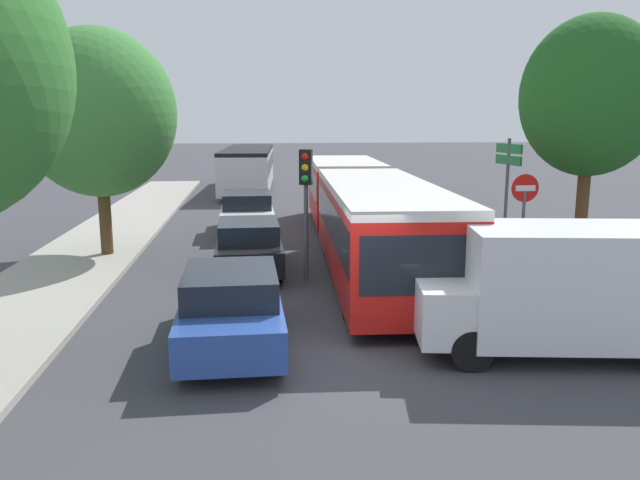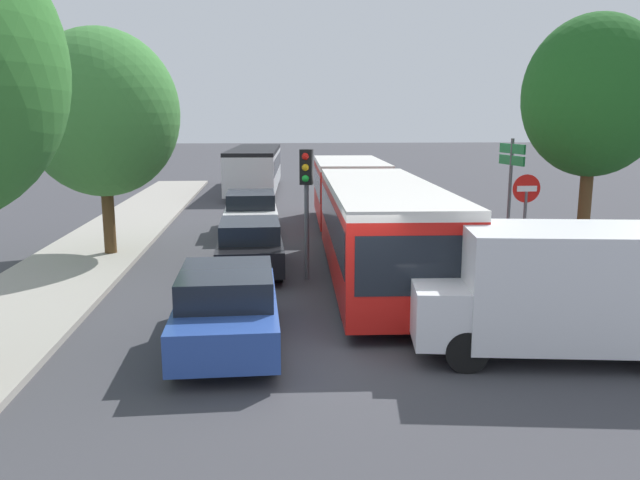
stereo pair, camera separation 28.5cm
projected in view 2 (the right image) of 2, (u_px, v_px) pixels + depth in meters
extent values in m
plane|color=#3D3D42|center=(331.00, 355.00, 11.16)|extent=(200.00, 200.00, 0.00)
cube|color=#9E998E|center=(121.00, 230.00, 23.42)|extent=(3.20, 36.22, 0.14)
cube|color=red|center=(381.00, 232.00, 15.94)|extent=(3.00, 9.72, 2.08)
cube|color=black|center=(381.00, 218.00, 15.87)|extent=(3.01, 9.34, 0.91)
cube|color=silver|center=(381.00, 188.00, 15.72)|extent=(3.00, 9.72, 0.20)
cube|color=red|center=(349.00, 191.00, 24.88)|extent=(2.87, 6.69, 2.08)
cube|color=black|center=(349.00, 182.00, 24.81)|extent=(2.88, 6.43, 0.91)
cube|color=silver|center=(349.00, 163.00, 24.66)|extent=(2.87, 6.69, 0.20)
cylinder|color=black|center=(359.00, 204.00, 21.16)|extent=(1.95, 1.10, 1.91)
cube|color=black|center=(417.00, 266.00, 11.22)|extent=(2.27, 0.20, 1.11)
cylinder|color=black|center=(451.00, 295.00, 13.12)|extent=(0.35, 1.03, 1.01)
cylinder|color=black|center=(349.00, 297.00, 13.03)|extent=(0.35, 1.03, 1.01)
cylinder|color=black|center=(401.00, 240.00, 19.16)|extent=(0.35, 1.03, 1.01)
cylinder|color=black|center=(331.00, 240.00, 19.07)|extent=(0.35, 1.03, 1.01)
cylinder|color=black|center=(376.00, 211.00, 25.08)|extent=(0.35, 1.03, 1.01)
cylinder|color=black|center=(322.00, 212.00, 24.99)|extent=(0.35, 1.03, 1.01)
cube|color=silver|center=(256.00, 169.00, 36.42)|extent=(3.19, 11.74, 2.02)
cube|color=black|center=(255.00, 163.00, 36.35)|extent=(3.18, 11.16, 0.85)
cube|color=black|center=(255.00, 150.00, 36.20)|extent=(3.19, 11.74, 0.20)
cylinder|color=black|center=(243.00, 176.00, 40.29)|extent=(0.36, 1.03, 1.01)
cylinder|color=black|center=(277.00, 176.00, 40.36)|extent=(0.36, 1.03, 1.01)
cylinder|color=black|center=(231.00, 189.00, 33.11)|extent=(0.36, 1.03, 1.01)
cylinder|color=black|center=(272.00, 189.00, 33.18)|extent=(0.36, 1.03, 1.01)
cube|color=#284799|center=(228.00, 314.00, 11.56)|extent=(1.87, 4.27, 0.69)
cube|color=black|center=(226.00, 284.00, 11.35)|extent=(1.69, 2.25, 0.53)
cylinder|color=black|center=(194.00, 308.00, 12.86)|extent=(0.23, 0.65, 0.65)
cylinder|color=black|center=(267.00, 306.00, 13.02)|extent=(0.23, 0.65, 0.65)
cylinder|color=black|center=(178.00, 357.00, 10.21)|extent=(0.23, 0.65, 0.65)
cylinder|color=black|center=(270.00, 354.00, 10.37)|extent=(0.23, 0.65, 0.65)
cube|color=black|center=(250.00, 250.00, 17.26)|extent=(1.81, 4.13, 0.66)
cube|color=black|center=(250.00, 230.00, 17.05)|extent=(1.64, 2.18, 0.51)
cylinder|color=black|center=(226.00, 251.00, 18.52)|extent=(0.23, 0.63, 0.62)
cylinder|color=black|center=(275.00, 250.00, 18.67)|extent=(0.23, 0.63, 0.62)
cylinder|color=black|center=(222.00, 272.00, 15.96)|extent=(0.23, 0.63, 0.62)
cylinder|color=black|center=(279.00, 270.00, 16.10)|extent=(0.23, 0.63, 0.62)
cube|color=white|center=(251.00, 216.00, 23.06)|extent=(1.94, 4.43, 0.71)
cube|color=black|center=(251.00, 200.00, 22.84)|extent=(1.75, 2.33, 0.54)
cylinder|color=black|center=(231.00, 218.00, 24.41)|extent=(0.24, 0.67, 0.67)
cylinder|color=black|center=(271.00, 218.00, 24.57)|extent=(0.24, 0.67, 0.67)
cylinder|color=black|center=(228.00, 231.00, 21.66)|extent=(0.24, 0.67, 0.67)
cylinder|color=black|center=(274.00, 230.00, 21.82)|extent=(0.24, 0.67, 0.67)
cube|color=silver|center=(581.00, 284.00, 10.92)|extent=(4.33, 2.54, 2.00)
cube|color=silver|center=(437.00, 308.00, 11.13)|extent=(1.15, 2.00, 1.00)
cylinder|color=black|center=(466.00, 351.00, 10.38)|extent=(0.75, 0.34, 0.72)
cylinder|color=black|center=(451.00, 319.00, 12.03)|extent=(0.75, 0.34, 0.72)
cylinder|color=black|center=(625.00, 322.00, 11.86)|extent=(0.75, 0.34, 0.72)
cylinder|color=#56595E|center=(307.00, 215.00, 16.19)|extent=(0.12, 0.12, 3.40)
cube|color=black|center=(306.00, 167.00, 15.95)|extent=(0.37, 0.31, 0.90)
sphere|color=red|center=(305.00, 156.00, 15.75)|extent=(0.18, 0.18, 0.18)
sphere|color=#EAAD14|center=(305.00, 167.00, 15.80)|extent=(0.18, 0.18, 0.18)
sphere|color=green|center=(305.00, 179.00, 15.86)|extent=(0.18, 0.18, 0.18)
cylinder|color=#56595E|center=(523.00, 239.00, 15.64)|extent=(0.08, 0.08, 2.40)
cylinder|color=red|center=(526.00, 189.00, 15.40)|extent=(0.70, 0.03, 0.70)
cube|color=white|center=(527.00, 189.00, 15.38)|extent=(0.50, 0.04, 0.14)
cylinder|color=#56595E|center=(509.00, 199.00, 18.65)|extent=(0.10, 0.10, 3.60)
cube|color=#197A38|center=(512.00, 149.00, 18.36)|extent=(0.24, 1.40, 0.28)
cube|color=#197A38|center=(512.00, 160.00, 18.43)|extent=(0.24, 1.40, 0.28)
cylinder|color=#51381E|center=(109.00, 217.00, 18.87)|extent=(0.36, 0.36, 2.49)
ellipsoid|color=#3D7F38|center=(102.00, 113.00, 18.28)|extent=(4.51, 4.51, 4.89)
cylinder|color=#51381E|center=(583.00, 220.00, 15.92)|extent=(0.32, 0.32, 3.23)
ellipsoid|color=#1E561E|center=(594.00, 96.00, 15.32)|extent=(3.44, 3.44, 3.96)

